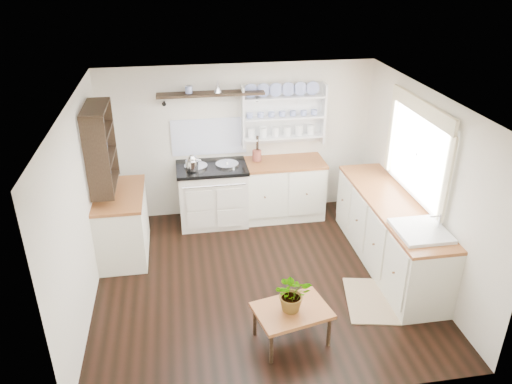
% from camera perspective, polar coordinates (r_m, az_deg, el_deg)
% --- Properties ---
extents(floor, '(4.00, 3.80, 0.01)m').
position_cam_1_polar(floor, '(6.36, 0.46, -9.92)').
color(floor, black).
rests_on(floor, ground).
extents(wall_back, '(4.00, 0.02, 2.30)m').
position_cam_1_polar(wall_back, '(7.49, -1.98, 5.84)').
color(wall_back, beige).
rests_on(wall_back, ground).
extents(wall_right, '(0.02, 3.80, 2.30)m').
position_cam_1_polar(wall_right, '(6.38, 18.49, 0.71)').
color(wall_right, beige).
rests_on(wall_right, ground).
extents(wall_left, '(0.02, 3.80, 2.30)m').
position_cam_1_polar(wall_left, '(5.80, -19.37, -2.03)').
color(wall_left, beige).
rests_on(wall_left, ground).
extents(ceiling, '(4.00, 3.80, 0.01)m').
position_cam_1_polar(ceiling, '(5.34, 0.55, 10.46)').
color(ceiling, white).
rests_on(ceiling, wall_back).
extents(window, '(0.08, 1.55, 1.22)m').
position_cam_1_polar(window, '(6.33, 18.01, 4.66)').
color(window, white).
rests_on(window, wall_right).
extents(aga_cooker, '(1.02, 0.71, 0.94)m').
position_cam_1_polar(aga_cooker, '(7.42, -4.96, -0.23)').
color(aga_cooker, beige).
rests_on(aga_cooker, floor).
extents(back_cabinets, '(1.27, 0.63, 0.90)m').
position_cam_1_polar(back_cabinets, '(7.58, 2.90, 0.42)').
color(back_cabinets, '#ECE7CC').
rests_on(back_cabinets, floor).
extents(right_cabinets, '(0.62, 2.43, 0.90)m').
position_cam_1_polar(right_cabinets, '(6.65, 14.97, -4.47)').
color(right_cabinets, '#ECE7CC').
rests_on(right_cabinets, floor).
extents(belfast_sink, '(0.55, 0.60, 0.45)m').
position_cam_1_polar(belfast_sink, '(5.90, 18.17, -5.23)').
color(belfast_sink, white).
rests_on(belfast_sink, right_cabinets).
extents(left_cabinets, '(0.62, 1.13, 0.90)m').
position_cam_1_polar(left_cabinets, '(6.86, -15.00, -3.45)').
color(left_cabinets, '#ECE7CC').
rests_on(left_cabinets, floor).
extents(plate_rack, '(1.20, 0.22, 0.90)m').
position_cam_1_polar(plate_rack, '(7.43, 3.05, 8.95)').
color(plate_rack, white).
rests_on(plate_rack, wall_back).
extents(high_shelf, '(1.50, 0.29, 0.16)m').
position_cam_1_polar(high_shelf, '(7.10, -5.20, 11.05)').
color(high_shelf, black).
rests_on(high_shelf, wall_back).
extents(left_shelving, '(0.28, 0.80, 1.05)m').
position_cam_1_polar(left_shelving, '(6.43, -17.35, 4.96)').
color(left_shelving, black).
rests_on(left_shelving, wall_left).
extents(kettle, '(0.18, 0.18, 0.22)m').
position_cam_1_polar(kettle, '(7.06, -7.33, 3.38)').
color(kettle, silver).
rests_on(kettle, aga_cooker).
extents(utensil_crock, '(0.13, 0.13, 0.16)m').
position_cam_1_polar(utensil_crock, '(7.38, 0.10, 4.19)').
color(utensil_crock, brown).
rests_on(utensil_crock, back_cabinets).
extents(center_table, '(0.85, 0.69, 0.41)m').
position_cam_1_polar(center_table, '(5.30, 4.13, -13.59)').
color(center_table, brown).
rests_on(center_table, floor).
extents(potted_plant, '(0.40, 0.35, 0.41)m').
position_cam_1_polar(potted_plant, '(5.14, 4.22, -11.43)').
color(potted_plant, '#3F7233').
rests_on(potted_plant, center_table).
extents(floor_rug, '(0.71, 0.94, 0.02)m').
position_cam_1_polar(floor_rug, '(6.16, 12.92, -11.98)').
color(floor_rug, '#776345').
rests_on(floor_rug, floor).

